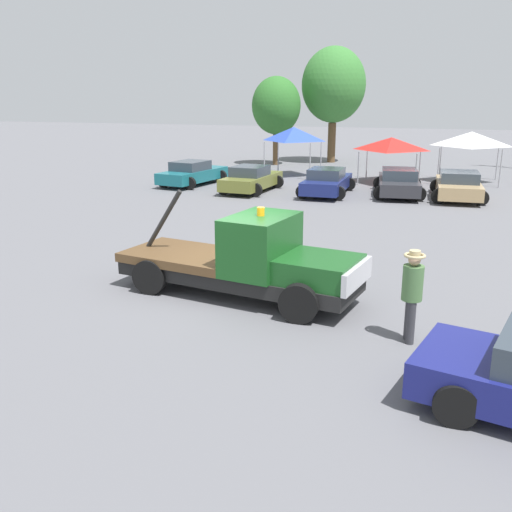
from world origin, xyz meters
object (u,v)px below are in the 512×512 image
parked_car_charcoal (399,182)px  canopy_tent_red (391,144)px  parked_car_navy (327,182)px  canopy_tent_blue (294,134)px  parked_car_tan (458,185)px  tree_center (276,106)px  canopy_tent_white (471,139)px  parked_car_teal (192,173)px  parked_car_olive (251,179)px  tow_truck (250,262)px  tree_right (334,85)px  person_near_truck (412,289)px

parked_car_charcoal → canopy_tent_red: 4.65m
parked_car_navy → canopy_tent_blue: size_ratio=1.55×
parked_car_tan → parked_car_navy: bearing=94.6°
parked_car_charcoal → tree_center: (-9.68, 10.54, 3.46)m
parked_car_navy → tree_center: size_ratio=0.75×
canopy_tent_blue → canopy_tent_white: size_ratio=0.91×
parked_car_charcoal → parked_car_teal: bearing=83.4°
parked_car_olive → parked_car_charcoal: 7.42m
parked_car_navy → canopy_tent_blue: bearing=28.0°
tow_truck → parked_car_navy: bearing=104.3°
parked_car_navy → tree_center: 13.64m
parked_car_teal → parked_car_olive: (3.85, -1.08, -0.00)m
parked_car_navy → tree_center: tree_center is taller
tree_center → canopy_tent_red: bearing=-35.5°
parked_car_navy → parked_car_charcoal: (3.40, 1.05, 0.00)m
parked_car_teal → parked_car_charcoal: same height
parked_car_charcoal → parked_car_navy: bearing=99.2°
parked_car_navy → tree_right: (-2.87, 14.51, 4.88)m
parked_car_olive → tree_right: tree_right is taller
parked_car_olive → canopy_tent_white: 12.95m
parked_car_teal → tree_center: size_ratio=0.80×
parked_car_teal → parked_car_navy: 7.79m
parked_car_navy → tree_center: bearing=27.2°
canopy_tent_blue → tree_center: (-2.80, 5.35, 1.57)m
parked_car_navy → canopy_tent_white: 9.80m
parked_car_navy → parked_car_tan: (6.20, 0.91, 0.00)m
tree_right → canopy_tent_white: bearing=-38.4°
tow_truck → canopy_tent_white: bearing=85.7°
tow_truck → parked_car_charcoal: tow_truck is taller
canopy_tent_red → tree_center: 10.93m
parked_car_olive → parked_car_navy: (3.90, 0.30, 0.00)m
parked_car_charcoal → tow_truck: bearing=165.6°
canopy_tent_blue → parked_car_navy: bearing=-60.8°
person_near_truck → canopy_tent_blue: bearing=-84.5°
parked_car_navy → person_near_truck: bearing=-163.5°
parked_car_charcoal → canopy_tent_white: bearing=-37.3°
parked_car_charcoal → parked_car_tan: bearing=-100.8°
tow_truck → parked_car_olive: tow_truck is taller
tree_center → canopy_tent_white: bearing=-19.8°
parked_car_teal → parked_car_olive: size_ratio=1.07×
parked_car_tan → canopy_tent_blue: 11.22m
canopy_tent_blue → tree_center: tree_center is taller
tow_truck → canopy_tent_white: (5.18, 22.43, 1.54)m
parked_car_teal → parked_car_olive: same height
parked_car_teal → canopy_tent_red: bearing=-57.5°
parked_car_charcoal → canopy_tent_white: size_ratio=1.57×
parked_car_charcoal → canopy_tent_white: 6.97m
parked_car_teal → canopy_tent_blue: size_ratio=1.64×
person_near_truck → tree_center: size_ratio=0.31×
parked_car_olive → tree_center: 12.62m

